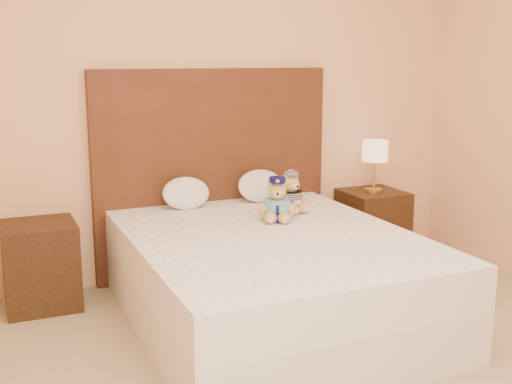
% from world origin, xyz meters
% --- Properties ---
extents(room_walls, '(4.04, 4.52, 2.72)m').
position_xyz_m(room_walls, '(0.00, 0.46, 1.81)').
color(room_walls, '#F3B684').
rests_on(room_walls, ground).
extents(bed, '(1.60, 2.00, 0.55)m').
position_xyz_m(bed, '(0.00, 1.20, 0.28)').
color(bed, white).
rests_on(bed, ground).
extents(headboard, '(1.75, 0.08, 1.50)m').
position_xyz_m(headboard, '(0.00, 2.21, 0.75)').
color(headboard, '#4C2816').
rests_on(headboard, ground).
extents(nightstand_left, '(0.45, 0.45, 0.55)m').
position_xyz_m(nightstand_left, '(-1.25, 2.00, 0.28)').
color(nightstand_left, '#3A2412').
rests_on(nightstand_left, ground).
extents(nightstand_right, '(0.45, 0.45, 0.55)m').
position_xyz_m(nightstand_right, '(1.25, 2.00, 0.28)').
color(nightstand_right, '#3A2412').
rests_on(nightstand_right, ground).
extents(lamp, '(0.20, 0.20, 0.40)m').
position_xyz_m(lamp, '(1.25, 2.00, 0.85)').
color(lamp, gold).
rests_on(lamp, nightstand_right).
extents(teddy_police, '(0.32, 0.31, 0.28)m').
position_xyz_m(teddy_police, '(0.17, 1.47, 0.69)').
color(teddy_police, '#AD8B43').
rests_on(teddy_police, bed).
extents(teddy_prisoner, '(0.28, 0.28, 0.27)m').
position_xyz_m(teddy_prisoner, '(0.35, 1.64, 0.68)').
color(teddy_prisoner, '#AD8B43').
rests_on(teddy_prisoner, bed).
extents(pillow_left, '(0.33, 0.22, 0.24)m').
position_xyz_m(pillow_left, '(-0.26, 2.03, 0.67)').
color(pillow_left, white).
rests_on(pillow_left, bed).
extents(pillow_right, '(0.35, 0.23, 0.25)m').
position_xyz_m(pillow_right, '(0.30, 2.03, 0.67)').
color(pillow_right, white).
rests_on(pillow_right, bed).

